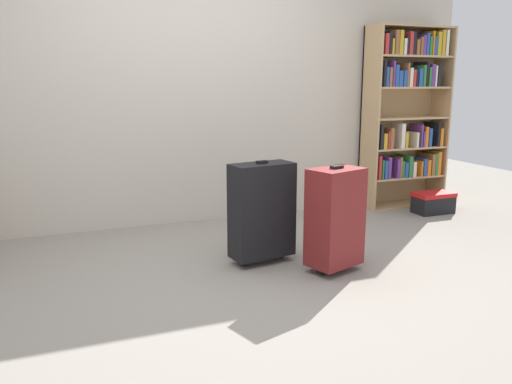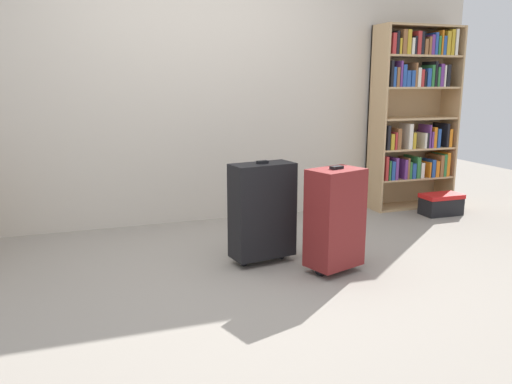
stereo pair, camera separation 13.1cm
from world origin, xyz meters
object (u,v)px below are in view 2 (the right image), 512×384
at_px(bookshelf, 413,111).
at_px(suitcase_black, 262,210).
at_px(suitcase_dark_red, 335,218).
at_px(storage_box, 441,204).

relative_size(bookshelf, suitcase_black, 2.45).
bearing_deg(suitcase_black, bookshelf, 28.42).
relative_size(suitcase_black, suitcase_dark_red, 1.01).
distance_m(bookshelf, storage_box, 1.00).
relative_size(bookshelf, storage_box, 4.64).
bearing_deg(bookshelf, suitcase_black, -151.58).
xyz_separation_m(bookshelf, storage_box, (0.11, -0.41, -0.91)).
distance_m(suitcase_black, suitcase_dark_red, 0.54).
bearing_deg(storage_box, bookshelf, 104.79).
bearing_deg(suitcase_dark_red, storage_box, 31.10).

